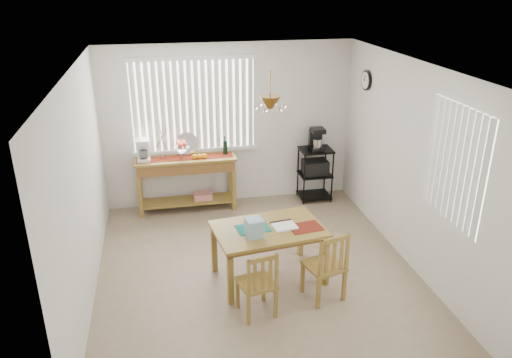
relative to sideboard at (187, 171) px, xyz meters
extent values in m
cube|color=gray|center=(0.73, -2.01, -0.67)|extent=(4.00, 4.50, 0.01)
cube|color=silver|center=(0.73, 0.29, 0.64)|extent=(4.00, 0.10, 2.60)
cube|color=silver|center=(0.73, -4.31, 0.64)|extent=(4.00, 0.10, 2.60)
cube|color=silver|center=(-1.32, -2.01, 0.64)|extent=(0.10, 4.50, 2.60)
cube|color=silver|center=(2.78, -2.01, 0.64)|extent=(0.10, 4.50, 2.60)
cube|color=white|center=(0.73, -2.01, 1.99)|extent=(4.00, 4.50, 0.10)
cube|color=white|center=(0.18, 0.24, 0.99)|extent=(1.90, 0.01, 1.40)
cube|color=white|center=(-0.72, 0.23, 0.99)|extent=(0.07, 0.03, 1.40)
cube|color=white|center=(-0.62, 0.23, 0.99)|extent=(0.07, 0.03, 1.40)
cube|color=white|center=(-0.51, 0.23, 0.99)|extent=(0.07, 0.03, 1.40)
cube|color=white|center=(-0.41, 0.23, 0.99)|extent=(0.07, 0.03, 1.40)
cube|color=white|center=(-0.30, 0.23, 0.99)|extent=(0.07, 0.03, 1.40)
cube|color=white|center=(-0.19, 0.23, 0.99)|extent=(0.07, 0.03, 1.40)
cube|color=white|center=(-0.09, 0.23, 0.99)|extent=(0.07, 0.03, 1.40)
cube|color=white|center=(0.02, 0.23, 0.99)|extent=(0.07, 0.03, 1.40)
cube|color=white|center=(0.12, 0.23, 0.99)|extent=(0.07, 0.03, 1.40)
cube|color=white|center=(0.23, 0.23, 0.99)|extent=(0.07, 0.03, 1.40)
cube|color=white|center=(0.33, 0.23, 0.99)|extent=(0.07, 0.03, 1.40)
cube|color=white|center=(0.44, 0.23, 0.99)|extent=(0.07, 0.03, 1.40)
cube|color=white|center=(0.54, 0.23, 0.99)|extent=(0.07, 0.03, 1.40)
cube|color=white|center=(0.65, 0.23, 0.99)|extent=(0.07, 0.03, 1.40)
cube|color=white|center=(0.76, 0.23, 0.99)|extent=(0.07, 0.03, 1.40)
cube|color=white|center=(0.86, 0.23, 0.99)|extent=(0.07, 0.03, 1.40)
cube|color=white|center=(0.97, 0.23, 0.99)|extent=(0.07, 0.03, 1.40)
cube|color=white|center=(1.07, 0.23, 0.99)|extent=(0.07, 0.03, 1.40)
cube|color=white|center=(0.18, 0.21, 0.26)|extent=(1.98, 0.06, 0.06)
cube|color=white|center=(0.18, 0.21, 1.72)|extent=(1.98, 0.06, 0.06)
cube|color=white|center=(2.72, -2.91, 0.99)|extent=(0.01, 1.10, 1.30)
cube|color=white|center=(2.71, -3.40, 0.99)|extent=(0.03, 0.07, 1.30)
cube|color=white|center=(2.71, -3.29, 0.99)|extent=(0.03, 0.07, 1.30)
cube|color=white|center=(2.71, -3.18, 0.99)|extent=(0.03, 0.07, 1.30)
cube|color=white|center=(2.71, -3.07, 0.99)|extent=(0.03, 0.07, 1.30)
cube|color=white|center=(2.71, -2.96, 0.99)|extent=(0.03, 0.07, 1.30)
cube|color=white|center=(2.71, -2.85, 0.99)|extent=(0.03, 0.07, 1.30)
cube|color=white|center=(2.71, -2.74, 0.99)|extent=(0.03, 0.07, 1.30)
cube|color=white|center=(2.71, -2.63, 0.99)|extent=(0.03, 0.07, 1.30)
cube|color=white|center=(2.71, -2.52, 0.99)|extent=(0.03, 0.07, 1.30)
cube|color=white|center=(2.71, -2.41, 0.99)|extent=(0.03, 0.07, 1.30)
cylinder|color=black|center=(2.70, -0.46, 1.42)|extent=(0.04, 0.30, 0.30)
cylinder|color=white|center=(2.68, -0.46, 1.42)|extent=(0.01, 0.25, 0.25)
cylinder|color=brown|center=(0.84, -2.18, 1.77)|extent=(0.01, 0.01, 0.34)
cone|color=brown|center=(0.84, -2.18, 1.59)|extent=(0.24, 0.24, 0.14)
sphere|color=white|center=(1.00, -2.18, 1.53)|extent=(0.05, 0.05, 0.05)
sphere|color=white|center=(0.92, -2.04, 1.53)|extent=(0.05, 0.05, 0.05)
sphere|color=white|center=(0.76, -2.04, 1.53)|extent=(0.05, 0.05, 0.05)
sphere|color=white|center=(0.68, -2.18, 1.53)|extent=(0.05, 0.05, 0.05)
sphere|color=white|center=(0.76, -2.32, 1.53)|extent=(0.05, 0.05, 0.05)
sphere|color=white|center=(0.92, -2.32, 1.53)|extent=(0.05, 0.05, 0.05)
cube|color=olive|center=(-0.01, 0.00, 0.20)|extent=(1.57, 0.44, 0.04)
cube|color=brown|center=(-0.01, 0.00, 0.09)|extent=(1.51, 0.40, 0.16)
cube|color=olive|center=(-0.75, -0.17, -0.32)|extent=(0.06, 0.06, 0.68)
cube|color=olive|center=(0.73, -0.17, -0.32)|extent=(0.06, 0.06, 0.68)
cube|color=olive|center=(-0.75, 0.17, -0.32)|extent=(0.06, 0.06, 0.68)
cube|color=olive|center=(0.73, 0.17, -0.32)|extent=(0.06, 0.06, 0.68)
cube|color=olive|center=(-0.01, 0.00, -0.52)|extent=(1.45, 0.38, 0.03)
cube|color=red|center=(0.24, 0.00, -0.45)|extent=(0.29, 0.22, 0.10)
cube|color=maroon|center=(-0.01, 0.00, 0.22)|extent=(1.49, 0.24, 0.01)
cube|color=white|center=(-0.64, 0.00, 0.24)|extent=(0.20, 0.24, 0.05)
cube|color=white|center=(-0.64, 0.08, 0.37)|extent=(0.20, 0.08, 0.29)
cube|color=white|center=(-0.64, -0.02, 0.53)|extent=(0.20, 0.22, 0.07)
cylinder|color=white|center=(-0.64, -0.03, 0.33)|extent=(0.13, 0.13, 0.13)
cylinder|color=white|center=(-0.06, -0.02, 0.27)|extent=(0.05, 0.05, 0.10)
cone|color=white|center=(-0.06, -0.02, 0.36)|extent=(0.26, 0.26, 0.09)
sphere|color=red|center=(-0.01, -0.02, 0.45)|extent=(0.08, 0.08, 0.08)
sphere|color=red|center=(-0.08, 0.02, 0.45)|extent=(0.08, 0.08, 0.08)
sphere|color=red|center=(-0.08, -0.06, 0.45)|extent=(0.08, 0.08, 0.08)
sphere|color=#FFA90D|center=(0.13, -0.08, 0.26)|extent=(0.08, 0.08, 0.08)
sphere|color=#FFA90D|center=(0.21, -0.08, 0.26)|extent=(0.08, 0.08, 0.08)
sphere|color=#FFA90D|center=(0.28, -0.08, 0.26)|extent=(0.08, 0.08, 0.08)
cylinder|color=silver|center=(0.04, 0.18, 0.40)|extent=(0.35, 0.09, 0.35)
cylinder|color=white|center=(-0.35, 0.05, 0.29)|extent=(0.08, 0.08, 0.14)
cylinder|color=#4C3823|center=(-0.35, 0.05, 0.58)|extent=(0.08, 0.04, 0.44)
cylinder|color=#4C3823|center=(-0.35, 0.05, 0.60)|extent=(0.13, 0.06, 0.47)
cylinder|color=#4C3823|center=(-0.35, 0.05, 0.55)|extent=(0.17, 0.08, 0.36)
cylinder|color=#4C3823|center=(-0.35, 0.05, 0.63)|extent=(0.05, 0.03, 0.54)
cylinder|color=#4C3823|center=(-0.35, 0.05, 0.54)|extent=(0.22, 0.10, 0.30)
cylinder|color=black|center=(0.63, 0.05, 0.33)|extent=(0.07, 0.07, 0.23)
cylinder|color=black|center=(0.63, 0.05, 0.49)|extent=(0.03, 0.03, 0.08)
cylinder|color=black|center=(1.88, -0.20, -0.22)|extent=(0.03, 0.03, 0.89)
cylinder|color=black|center=(2.36, -0.20, -0.22)|extent=(0.03, 0.03, 0.89)
cylinder|color=black|center=(1.88, 0.18, -0.22)|extent=(0.03, 0.03, 0.89)
cylinder|color=black|center=(2.36, 0.18, -0.22)|extent=(0.03, 0.03, 0.89)
cube|color=black|center=(2.12, -0.01, 0.21)|extent=(0.52, 0.42, 0.03)
cube|color=black|center=(2.12, -0.01, -0.22)|extent=(0.52, 0.42, 0.03)
cube|color=black|center=(2.12, -0.01, -0.60)|extent=(0.52, 0.42, 0.03)
cube|color=black|center=(2.12, -0.01, -0.09)|extent=(0.40, 0.31, 0.23)
cube|color=black|center=(2.12, -0.03, 0.25)|extent=(0.21, 0.25, 0.05)
cube|color=black|center=(2.12, 0.05, 0.38)|extent=(0.21, 0.08, 0.31)
cube|color=black|center=(2.12, -0.03, 0.55)|extent=(0.21, 0.23, 0.07)
cylinder|color=silver|center=(2.12, -0.04, 0.35)|extent=(0.14, 0.14, 0.14)
cube|color=olive|center=(0.84, -2.18, 0.02)|extent=(1.41, 1.01, 0.04)
cube|color=brown|center=(0.84, -2.18, -0.03)|extent=(1.31, 0.91, 0.06)
cube|color=olive|center=(0.30, -2.62, -0.36)|extent=(0.07, 0.07, 0.61)
cube|color=olive|center=(1.48, -2.46, -0.36)|extent=(0.07, 0.07, 0.61)
cube|color=olive|center=(0.20, -1.90, -0.36)|extent=(0.07, 0.07, 0.61)
cube|color=olive|center=(1.38, -1.74, -0.36)|extent=(0.07, 0.07, 0.61)
cube|color=#157669|center=(0.65, -2.16, 0.04)|extent=(0.43, 0.33, 0.01)
cube|color=maroon|center=(1.27, -2.26, 0.04)|extent=(0.43, 0.33, 0.01)
cube|color=white|center=(1.03, -2.20, 0.05)|extent=(0.31, 0.26, 0.02)
cube|color=black|center=(1.01, -2.08, 0.05)|extent=(0.28, 0.07, 0.03)
cube|color=#86ABC4|center=(0.63, -2.35, 0.15)|extent=(0.21, 0.21, 0.22)
cube|color=olive|center=(0.55, -2.84, -0.28)|extent=(0.45, 0.45, 0.04)
cube|color=olive|center=(0.68, -2.65, -0.48)|extent=(0.04, 0.04, 0.37)
cube|color=olive|center=(0.36, -2.72, -0.48)|extent=(0.04, 0.04, 0.37)
cube|color=olive|center=(0.74, -2.97, -0.48)|extent=(0.04, 0.04, 0.37)
cube|color=olive|center=(0.43, -3.03, -0.48)|extent=(0.04, 0.04, 0.37)
cube|color=olive|center=(0.75, -2.98, -0.05)|extent=(0.04, 0.04, 0.41)
cube|color=olive|center=(0.43, -3.04, -0.05)|extent=(0.04, 0.04, 0.41)
cube|color=olive|center=(0.59, -3.01, 0.13)|extent=(0.34, 0.10, 0.05)
cube|color=olive|center=(0.68, -2.99, -0.07)|extent=(0.04, 0.02, 0.33)
cube|color=olive|center=(0.59, -3.01, -0.07)|extent=(0.04, 0.02, 0.33)
cube|color=olive|center=(0.50, -3.03, -0.07)|extent=(0.04, 0.02, 0.33)
cube|color=olive|center=(1.38, -2.70, -0.25)|extent=(0.50, 0.50, 0.04)
cube|color=olive|center=(1.51, -2.48, -0.46)|extent=(0.05, 0.05, 0.40)
cube|color=olive|center=(1.17, -2.57, -0.46)|extent=(0.05, 0.05, 0.40)
cube|color=olive|center=(1.59, -2.82, -0.46)|extent=(0.05, 0.05, 0.40)
cube|color=olive|center=(1.26, -2.91, -0.46)|extent=(0.05, 0.05, 0.40)
cube|color=olive|center=(1.60, -2.83, 0.00)|extent=(0.04, 0.04, 0.45)
cube|color=olive|center=(1.26, -2.92, 0.00)|extent=(0.04, 0.04, 0.45)
cube|color=olive|center=(1.43, -2.87, 0.19)|extent=(0.37, 0.12, 0.06)
cube|color=olive|center=(1.52, -2.85, -0.02)|extent=(0.04, 0.03, 0.36)
cube|color=olive|center=(1.43, -2.87, -0.02)|extent=(0.04, 0.03, 0.36)
cube|color=olive|center=(1.33, -2.90, -0.02)|extent=(0.04, 0.03, 0.36)
camera|label=1|loc=(-0.36, -7.39, 2.89)|focal=35.00mm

